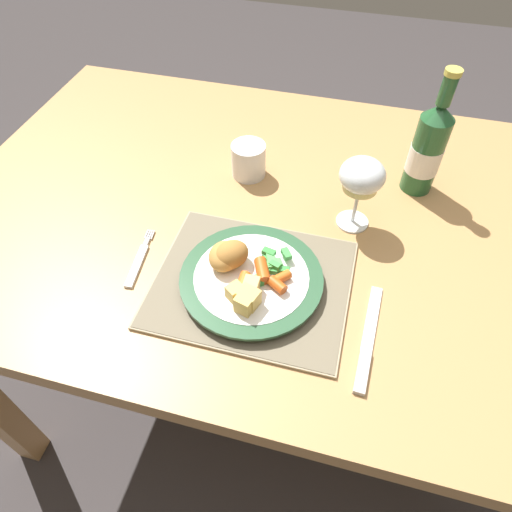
% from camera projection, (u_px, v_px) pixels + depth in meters
% --- Properties ---
extents(ground_plane, '(6.00, 6.00, 0.00)m').
position_uv_depth(ground_plane, '(269.00, 379.00, 1.46)').
color(ground_plane, '#383333').
extents(dining_table, '(1.31, 0.88, 0.74)m').
position_uv_depth(dining_table, '(276.00, 240.00, 0.97)').
color(dining_table, '#AD7F4C').
rests_on(dining_table, ground).
extents(placemat, '(0.33, 0.27, 0.01)m').
position_uv_depth(placemat, '(251.00, 283.00, 0.77)').
color(placemat, gray).
rests_on(placemat, dining_table).
extents(dinner_plate, '(0.24, 0.24, 0.02)m').
position_uv_depth(dinner_plate, '(249.00, 279.00, 0.76)').
color(dinner_plate, white).
rests_on(dinner_plate, placemat).
extents(breaded_croquettes, '(0.08, 0.08, 0.05)m').
position_uv_depth(breaded_croquettes, '(228.00, 255.00, 0.76)').
color(breaded_croquettes, '#B77F3D').
rests_on(breaded_croquettes, dinner_plate).
extents(green_beans_pile, '(0.06, 0.09, 0.02)m').
position_uv_depth(green_beans_pile, '(271.00, 265.00, 0.76)').
color(green_beans_pile, '#4CA84C').
rests_on(green_beans_pile, dinner_plate).
extents(glazed_carrots, '(0.08, 0.11, 0.02)m').
position_uv_depth(glazed_carrots, '(259.00, 283.00, 0.73)').
color(glazed_carrots, '#CC5119').
rests_on(glazed_carrots, dinner_plate).
extents(fork, '(0.03, 0.14, 0.01)m').
position_uv_depth(fork, '(139.00, 262.00, 0.81)').
color(fork, silver).
rests_on(fork, dining_table).
extents(table_knife, '(0.03, 0.20, 0.01)m').
position_uv_depth(table_knife, '(367.00, 346.00, 0.69)').
color(table_knife, silver).
rests_on(table_knife, dining_table).
extents(wine_glass, '(0.08, 0.08, 0.14)m').
position_uv_depth(wine_glass, '(362.00, 177.00, 0.80)').
color(wine_glass, silver).
rests_on(wine_glass, dining_table).
extents(bottle, '(0.06, 0.06, 0.25)m').
position_uv_depth(bottle, '(428.00, 149.00, 0.87)').
color(bottle, '#23562D').
rests_on(bottle, dining_table).
extents(roast_potatoes, '(0.06, 0.06, 0.03)m').
position_uv_depth(roast_potatoes, '(246.00, 295.00, 0.71)').
color(roast_potatoes, '#E5BC66').
rests_on(roast_potatoes, dinner_plate).
extents(drinking_cup, '(0.07, 0.07, 0.07)m').
position_uv_depth(drinking_cup, '(249.00, 159.00, 0.94)').
color(drinking_cup, white).
rests_on(drinking_cup, dining_table).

